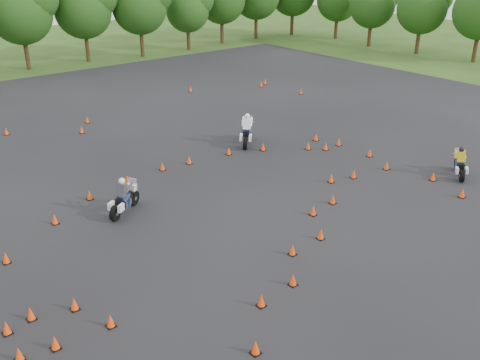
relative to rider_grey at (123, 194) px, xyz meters
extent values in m
plane|color=#2D5119|center=(4.74, -6.60, -0.92)|extent=(140.00, 140.00, 0.00)
plane|color=black|center=(4.74, -0.60, -0.91)|extent=(62.00, 62.00, 0.00)
cone|color=#F9450A|center=(14.46, -2.62, -0.69)|extent=(0.26, 0.26, 0.45)
cone|color=#F9450A|center=(8.11, -5.44, -0.69)|extent=(0.26, 0.26, 0.45)
cone|color=#F9450A|center=(13.26, -0.28, -0.69)|extent=(0.26, 0.26, 0.45)
cone|color=#F9450A|center=(12.52, 0.46, -0.69)|extent=(0.26, 0.26, 0.45)
cone|color=#F9450A|center=(21.48, 9.97, -0.69)|extent=(0.26, 0.26, 0.45)
cone|color=#F9450A|center=(1.64, 2.79, -0.69)|extent=(0.26, 0.26, 0.45)
cone|color=#F9450A|center=(3.24, 11.96, -0.69)|extent=(0.26, 0.26, 0.45)
cone|color=#F9450A|center=(-0.66, 2.30, -0.69)|extent=(0.26, 0.26, 0.45)
cone|color=#F9450A|center=(11.27, -4.08, -0.69)|extent=(0.26, 0.26, 0.45)
cone|color=#F9450A|center=(14.87, 16.39, -0.69)|extent=(0.26, 0.26, 0.45)
cone|color=#F9450A|center=(-4.74, -5.39, -0.69)|extent=(0.26, 0.26, 0.45)
cone|color=#F9450A|center=(14.23, -6.92, -0.69)|extent=(0.26, 0.26, 0.45)
cone|color=#F9450A|center=(10.30, 2.04, -0.69)|extent=(0.26, 0.26, 0.45)
cone|color=#F9450A|center=(13.59, -4.46, -0.69)|extent=(0.26, 0.26, 0.45)
cone|color=#F9450A|center=(-2.92, 0.95, -0.69)|extent=(0.26, 0.26, 0.45)
cone|color=#F9450A|center=(-1.39, -10.85, -0.69)|extent=(0.26, 0.26, 0.45)
cone|color=#F9450A|center=(8.27, 2.78, -0.69)|extent=(0.26, 0.26, 0.45)
cone|color=#F9450A|center=(14.47, -0.24, -0.69)|extent=(0.26, 0.26, 0.45)
cone|color=#F9450A|center=(-7.00, -6.65, -0.69)|extent=(0.26, 0.26, 0.45)
cone|color=#F9450A|center=(5.66, 3.07, -0.69)|extent=(0.26, 0.26, 0.45)
cone|color=#F9450A|center=(-6.07, -4.98, -0.69)|extent=(0.26, 0.26, 0.45)
cone|color=#F9450A|center=(21.43, 14.37, -0.69)|extent=(0.26, 0.26, 0.45)
cone|color=#F9450A|center=(-5.99, -6.84, -0.69)|extent=(0.26, 0.26, 0.45)
cone|color=#F9450A|center=(-4.20, -6.96, -0.69)|extent=(0.26, 0.26, 0.45)
cone|color=#F9450A|center=(3.41, -7.52, -0.69)|extent=(0.26, 0.26, 0.45)
cone|color=#F9450A|center=(9.94, -3.71, -0.69)|extent=(0.26, 0.26, 0.45)
cone|color=#F9450A|center=(-5.61, -0.96, -0.69)|extent=(0.26, 0.26, 0.45)
cone|color=#F9450A|center=(1.97, -9.02, -0.69)|extent=(0.26, 0.26, 0.45)
cone|color=#F9450A|center=(4.01, 3.23, -0.69)|extent=(0.26, 0.26, 0.45)
cone|color=#F9450A|center=(4.48, 13.83, -0.69)|extent=(0.26, 0.26, 0.45)
cone|color=#F9450A|center=(14.05, 1.27, -0.69)|extent=(0.26, 0.26, 0.45)
cone|color=#F9450A|center=(-6.91, -5.20, -0.69)|extent=(0.26, 0.26, 0.45)
cone|color=#F9450A|center=(0.27, -9.23, -0.69)|extent=(0.26, 0.26, 0.45)
cone|color=#F9450A|center=(-0.68, 14.75, -0.69)|extent=(0.26, 0.26, 0.45)
cone|color=#F9450A|center=(13.52, -8.97, -0.69)|extent=(0.26, 0.26, 0.45)
cone|color=#F9450A|center=(20.60, 13.94, -0.69)|extent=(0.26, 0.26, 0.45)
cone|color=#F9450A|center=(6.53, -5.68, -0.69)|extent=(0.26, 0.26, 0.45)
cone|color=#F9450A|center=(5.20, -7.38, -0.69)|extent=(0.26, 0.26, 0.45)
camera|label=1|loc=(-9.75, -20.35, 10.39)|focal=40.00mm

